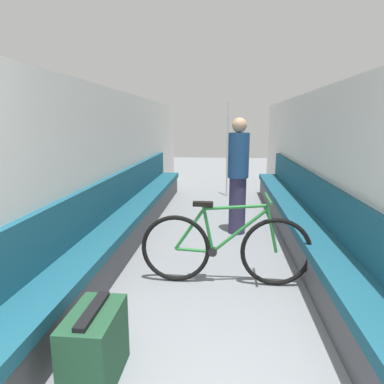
% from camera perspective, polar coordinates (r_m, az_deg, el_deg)
% --- Properties ---
extents(wall_left, '(0.10, 10.90, 2.07)m').
position_cam_1_polar(wall_left, '(4.93, -13.09, 4.37)').
color(wall_left, silver).
rests_on(wall_left, ground).
extents(wall_right, '(0.10, 10.90, 2.07)m').
position_cam_1_polar(wall_right, '(4.85, 20.82, 3.79)').
color(wall_right, silver).
rests_on(wall_right, ground).
extents(bench_seat_row_left, '(0.43, 6.67, 0.93)m').
position_cam_1_polar(bench_seat_row_left, '(4.96, -10.27, -4.05)').
color(bench_seat_row_left, '#4C4C51').
rests_on(bench_seat_row_left, ground).
extents(bench_seat_row_right, '(0.43, 6.67, 0.93)m').
position_cam_1_polar(bench_seat_row_right, '(4.89, 17.67, -4.64)').
color(bench_seat_row_right, '#4C4C51').
rests_on(bench_seat_row_right, ground).
extents(bicycle, '(1.72, 0.46, 0.92)m').
position_cam_1_polar(bicycle, '(3.52, 5.52, -9.31)').
color(bicycle, black).
rests_on(bicycle, ground).
extents(grab_pole_near, '(0.08, 0.08, 2.05)m').
position_cam_1_polar(grab_pole_near, '(7.55, 5.91, 6.75)').
color(grab_pole_near, gray).
rests_on(grab_pole_near, ground).
extents(passenger_standing, '(0.30, 0.30, 1.69)m').
position_cam_1_polar(passenger_standing, '(5.00, 7.69, 2.82)').
color(passenger_standing, '#332D4C').
rests_on(passenger_standing, ground).
extents(luggage_bag, '(0.29, 0.50, 0.50)m').
position_cam_1_polar(luggage_bag, '(2.45, -15.89, -23.47)').
color(luggage_bag, '#1E472D').
rests_on(luggage_bag, ground).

